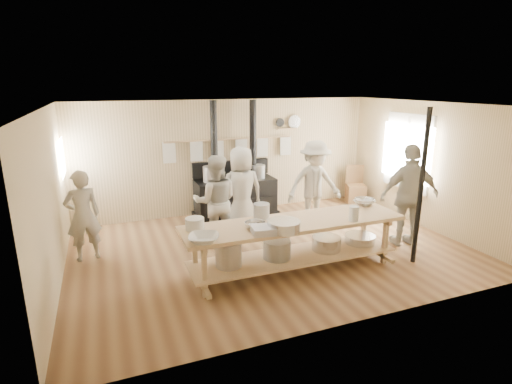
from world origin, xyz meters
TOP-DOWN VIEW (x-y plane):
  - ground at (0.00, 0.00)m, footprint 7.00×7.00m
  - room_shell at (0.00, 0.00)m, footprint 7.00×7.00m
  - window_right at (3.47, 0.60)m, footprint 0.09×1.50m
  - left_opening at (-3.45, 2.00)m, footprint 0.00×0.90m
  - stove at (-0.01, 2.12)m, footprint 1.90×0.75m
  - towel_rail at (0.00, 2.40)m, footprint 3.00×0.04m
  - back_wall_shelf at (1.46, 2.43)m, footprint 0.63×0.14m
  - prep_table at (-0.01, -0.90)m, footprint 3.60×0.90m
  - support_post at (2.05, -1.35)m, footprint 0.08×0.08m
  - cook_far_left at (-3.14, 0.78)m, footprint 0.65×0.51m
  - cook_left at (-0.88, 0.56)m, footprint 0.96×0.82m
  - cook_center at (-0.24, 0.96)m, footprint 0.87×0.57m
  - cook_right at (2.46, -0.67)m, footprint 1.19×0.69m
  - cook_by_window at (1.32, 0.83)m, footprint 1.23×0.77m
  - chair at (3.16, 1.95)m, footprint 0.57×0.57m
  - bowl_white_a at (-1.55, -1.23)m, footprint 0.53×0.53m
  - bowl_steel_a at (-0.70, -0.97)m, footprint 0.43×0.43m
  - bowl_white_b at (1.55, -0.57)m, footprint 0.46×0.46m
  - bowl_steel_b at (1.55, -0.57)m, footprint 0.46×0.46m
  - roasting_pan at (-0.60, -1.23)m, footprint 0.52×0.38m
  - mixing_bowl_large at (-0.35, -1.23)m, footprint 0.49×0.49m
  - bucket_galv at (-0.43, -0.57)m, footprint 0.32×0.32m
  - deep_bowl_enamel at (-1.55, -0.69)m, footprint 0.34×0.34m
  - pitcher at (0.87, -1.23)m, footprint 0.18×0.18m

SIDE VIEW (x-z plane):
  - ground at x=0.00m, z-range 0.00..0.00m
  - chair at x=3.16m, z-range -0.19..0.75m
  - prep_table at x=-0.01m, z-range 0.10..0.95m
  - stove at x=-0.01m, z-range -0.78..1.82m
  - cook_far_left at x=-3.14m, z-range 0.00..1.58m
  - cook_left at x=-0.88m, z-range 0.00..1.72m
  - cook_center at x=-0.24m, z-range 0.00..1.78m
  - bowl_white_b at x=1.55m, z-range 0.85..0.94m
  - bowl_steel_a at x=-0.70m, z-range 0.85..0.95m
  - bowl_white_a at x=-1.55m, z-range 0.85..0.95m
  - roasting_pan at x=-0.60m, z-range 0.85..0.95m
  - bowl_steel_b at x=1.55m, z-range 0.85..0.96m
  - cook_by_window at x=1.32m, z-range 0.00..1.83m
  - mixing_bowl_large at x=-0.35m, z-range 0.85..1.01m
  - deep_bowl_enamel at x=-1.55m, z-range 0.85..1.03m
  - cook_right at x=2.46m, z-range 0.00..1.91m
  - bucket_galv at x=-0.43m, z-range 0.85..1.09m
  - pitcher at x=0.87m, z-range 0.85..1.09m
  - support_post at x=2.05m, z-range 0.00..2.60m
  - window_right at x=3.47m, z-range 0.67..2.33m
  - towel_rail at x=0.00m, z-range 1.33..1.80m
  - left_opening at x=-3.45m, z-range 1.15..2.05m
  - room_shell at x=0.00m, z-range -1.88..5.12m
  - back_wall_shelf at x=1.46m, z-range 1.84..2.17m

